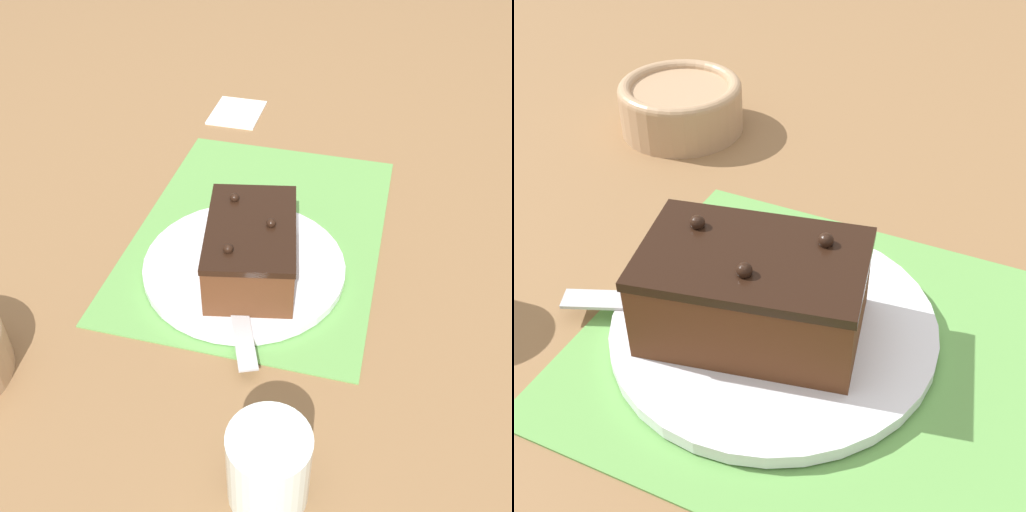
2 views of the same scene
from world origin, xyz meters
TOP-DOWN VIEW (x-y plane):
  - ground_plane at (0.00, 0.00)m, footprint 3.00×3.00m
  - placemat_woven at (0.00, 0.00)m, footprint 0.46×0.34m
  - cake_plate at (-0.08, 0.00)m, footprint 0.26×0.26m
  - chocolate_cake at (-0.10, -0.01)m, footprint 0.19×0.14m
  - serving_knife at (-0.13, -0.00)m, footprint 0.20×0.10m
  - drinking_glass at (-0.37, -0.10)m, footprint 0.08×0.08m
  - folded_napkin at (0.34, 0.13)m, footprint 0.11×0.09m

SIDE VIEW (x-z plane):
  - ground_plane at x=0.00m, z-range 0.00..0.00m
  - placemat_woven at x=0.00m, z-range 0.00..0.00m
  - folded_napkin at x=0.34m, z-range 0.00..0.01m
  - cake_plate at x=-0.08m, z-range 0.00..0.02m
  - serving_knife at x=-0.13m, z-range 0.01..0.03m
  - drinking_glass at x=-0.37m, z-range 0.00..0.09m
  - chocolate_cake at x=-0.10m, z-range 0.01..0.10m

